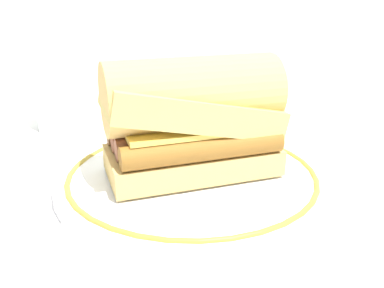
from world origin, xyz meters
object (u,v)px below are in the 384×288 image
sausage_sandwich (192,116)px  butter_knife (260,124)px  plate (192,176)px  drinking_glass (57,100)px

sausage_sandwich → butter_knife: sausage_sandwich is taller
plate → sausage_sandwich: bearing=-90.0°
sausage_sandwich → drinking_glass: 0.27m
plate → butter_knife: bearing=59.1°
plate → sausage_sandwich: (0.00, -0.00, 0.07)m
drinking_glass → butter_knife: (0.30, -0.00, -0.04)m
butter_knife → plate: bearing=-120.9°
drinking_glass → butter_knife: size_ratio=0.64×
plate → butter_knife: plate is taller
plate → butter_knife: 0.22m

